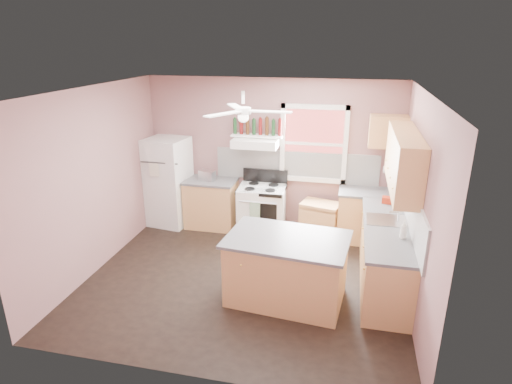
% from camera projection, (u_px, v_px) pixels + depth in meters
% --- Properties ---
extents(floor, '(4.50, 4.50, 0.00)m').
position_uv_depth(floor, '(245.00, 278.00, 6.28)').
color(floor, black).
rests_on(floor, ground).
extents(ceiling, '(4.50, 4.50, 0.00)m').
position_uv_depth(ceiling, '(243.00, 91.00, 5.36)').
color(ceiling, white).
rests_on(ceiling, ground).
extents(wall_back, '(4.50, 0.05, 2.70)m').
position_uv_depth(wall_back, '(272.00, 155.00, 7.68)').
color(wall_back, '#865C5C').
rests_on(wall_back, ground).
extents(wall_right, '(0.05, 4.00, 2.70)m').
position_uv_depth(wall_right, '(420.00, 205.00, 5.35)').
color(wall_right, '#865C5C').
rests_on(wall_right, ground).
extents(wall_left, '(0.05, 4.00, 2.70)m').
position_uv_depth(wall_left, '(94.00, 180.00, 6.29)').
color(wall_left, '#865C5C').
rests_on(wall_left, ground).
extents(backsplash_back, '(2.90, 0.03, 0.55)m').
position_uv_depth(backsplash_back, '(296.00, 166.00, 7.61)').
color(backsplash_back, white).
rests_on(backsplash_back, wall_back).
extents(backsplash_right, '(0.03, 2.60, 0.55)m').
position_uv_depth(backsplash_right, '(412.00, 209.00, 5.69)').
color(backsplash_right, white).
rests_on(backsplash_right, wall_right).
extents(window_view, '(1.00, 0.02, 1.20)m').
position_uv_depth(window_view, '(314.00, 144.00, 7.40)').
color(window_view, maroon).
rests_on(window_view, wall_back).
extents(window_frame, '(1.16, 0.07, 1.36)m').
position_uv_depth(window_frame, '(314.00, 144.00, 7.38)').
color(window_frame, white).
rests_on(window_frame, wall_back).
extents(refrigerator, '(0.78, 0.76, 1.64)m').
position_uv_depth(refrigerator, '(169.00, 182.00, 7.90)').
color(refrigerator, white).
rests_on(refrigerator, floor).
extents(base_cabinet_left, '(0.90, 0.60, 0.86)m').
position_uv_depth(base_cabinet_left, '(211.00, 204.00, 7.91)').
color(base_cabinet_left, tan).
rests_on(base_cabinet_left, floor).
extents(counter_left, '(0.92, 0.62, 0.04)m').
position_uv_depth(counter_left, '(211.00, 181.00, 7.76)').
color(counter_left, '#504F52').
rests_on(counter_left, base_cabinet_left).
extents(toaster, '(0.31, 0.22, 0.18)m').
position_uv_depth(toaster, '(207.00, 175.00, 7.71)').
color(toaster, silver).
rests_on(toaster, counter_left).
extents(stove, '(0.85, 0.69, 0.86)m').
position_uv_depth(stove, '(262.00, 210.00, 7.64)').
color(stove, white).
rests_on(stove, floor).
extents(range_hood, '(0.78, 0.50, 0.14)m').
position_uv_depth(range_hood, '(256.00, 143.00, 7.38)').
color(range_hood, white).
rests_on(range_hood, wall_back).
extents(bottle_shelf, '(0.90, 0.26, 0.03)m').
position_uv_depth(bottle_shelf, '(257.00, 136.00, 7.46)').
color(bottle_shelf, white).
rests_on(bottle_shelf, range_hood).
extents(cart, '(0.73, 0.57, 0.65)m').
position_uv_depth(cart, '(320.00, 220.00, 7.47)').
color(cart, tan).
rests_on(cart, floor).
extents(base_cabinet_corner, '(1.00, 0.60, 0.86)m').
position_uv_depth(base_cabinet_corner, '(368.00, 217.00, 7.33)').
color(base_cabinet_corner, tan).
rests_on(base_cabinet_corner, floor).
extents(base_cabinet_right, '(0.60, 2.20, 0.86)m').
position_uv_depth(base_cabinet_right, '(384.00, 257.00, 6.00)').
color(base_cabinet_right, tan).
rests_on(base_cabinet_right, floor).
extents(counter_corner, '(1.02, 0.62, 0.04)m').
position_uv_depth(counter_corner, '(370.00, 192.00, 7.18)').
color(counter_corner, '#504F52').
rests_on(counter_corner, base_cabinet_corner).
extents(counter_right, '(0.62, 2.22, 0.04)m').
position_uv_depth(counter_right, '(387.00, 227.00, 5.85)').
color(counter_right, '#504F52').
rests_on(counter_right, base_cabinet_right).
extents(sink, '(0.55, 0.45, 0.03)m').
position_uv_depth(sink, '(386.00, 221.00, 6.03)').
color(sink, silver).
rests_on(sink, counter_right).
extents(faucet, '(0.03, 0.03, 0.14)m').
position_uv_depth(faucet, '(398.00, 217.00, 5.97)').
color(faucet, silver).
rests_on(faucet, sink).
extents(upper_cabinet_right, '(0.33, 1.80, 0.76)m').
position_uv_depth(upper_cabinet_right, '(404.00, 161.00, 5.70)').
color(upper_cabinet_right, tan).
rests_on(upper_cabinet_right, wall_right).
extents(upper_cabinet_corner, '(0.60, 0.33, 0.52)m').
position_uv_depth(upper_cabinet_corner, '(388.00, 132.00, 6.91)').
color(upper_cabinet_corner, tan).
rests_on(upper_cabinet_corner, wall_back).
extents(paper_towel, '(0.26, 0.12, 0.12)m').
position_uv_depth(paper_towel, '(391.00, 170.00, 7.14)').
color(paper_towel, white).
rests_on(paper_towel, wall_back).
extents(island, '(1.56, 1.07, 0.86)m').
position_uv_depth(island, '(287.00, 270.00, 5.66)').
color(island, tan).
rests_on(island, floor).
extents(island_top, '(1.65, 1.17, 0.04)m').
position_uv_depth(island_top, '(287.00, 239.00, 5.50)').
color(island_top, '#504F52').
rests_on(island_top, island).
extents(ceiling_fan_hub, '(0.20, 0.20, 0.08)m').
position_uv_depth(ceiling_fan_hub, '(243.00, 111.00, 5.45)').
color(ceiling_fan_hub, white).
rests_on(ceiling_fan_hub, ceiling).
extents(soap_bottle, '(0.11, 0.11, 0.25)m').
position_uv_depth(soap_bottle, '(404.00, 229.00, 5.45)').
color(soap_bottle, silver).
rests_on(soap_bottle, counter_right).
extents(red_caddy, '(0.19, 0.14, 0.10)m').
position_uv_depth(red_caddy, '(388.00, 200.00, 6.64)').
color(red_caddy, '#AC250E').
rests_on(red_caddy, counter_right).
extents(wine_bottles, '(0.86, 0.06, 0.31)m').
position_uv_depth(wine_bottles, '(257.00, 127.00, 7.40)').
color(wine_bottles, '#143819').
rests_on(wine_bottles, bottle_shelf).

